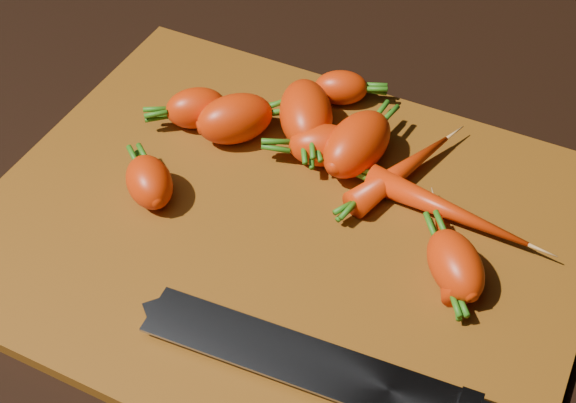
% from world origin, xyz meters
% --- Properties ---
extents(ground, '(2.00, 2.00, 0.01)m').
position_xyz_m(ground, '(0.00, 0.00, -0.01)').
color(ground, black).
extents(cutting_board, '(0.50, 0.40, 0.01)m').
position_xyz_m(cutting_board, '(0.00, 0.00, 0.01)').
color(cutting_board, brown).
rests_on(cutting_board, ground).
extents(carrot_0, '(0.08, 0.08, 0.05)m').
position_xyz_m(carrot_0, '(-0.09, 0.08, 0.03)').
color(carrot_0, '#EF3002').
rests_on(carrot_0, cutting_board).
extents(carrot_1, '(0.07, 0.07, 0.04)m').
position_xyz_m(carrot_1, '(-0.12, -0.02, 0.03)').
color(carrot_1, '#EF3002').
rests_on(carrot_1, cutting_board).
extents(carrot_2, '(0.08, 0.10, 0.05)m').
position_xyz_m(carrot_2, '(-0.03, 0.11, 0.04)').
color(carrot_2, '#EF3002').
rests_on(carrot_2, cutting_board).
extents(carrot_3, '(0.06, 0.09, 0.05)m').
position_xyz_m(carrot_3, '(0.03, 0.09, 0.04)').
color(carrot_3, '#EF3002').
rests_on(carrot_3, cutting_board).
extents(carrot_4, '(0.07, 0.06, 0.04)m').
position_xyz_m(carrot_4, '(-0.00, 0.08, 0.03)').
color(carrot_4, '#EF3002').
rests_on(carrot_4, cutting_board).
extents(carrot_5, '(0.06, 0.05, 0.03)m').
position_xyz_m(carrot_5, '(-0.02, 0.17, 0.03)').
color(carrot_5, '#EF3002').
rests_on(carrot_5, cutting_board).
extents(carrot_6, '(0.07, 0.08, 0.04)m').
position_xyz_m(carrot_6, '(0.15, 0.01, 0.03)').
color(carrot_6, '#EF3002').
rests_on(carrot_6, cutting_board).
extents(carrot_7, '(0.07, 0.12, 0.03)m').
position_xyz_m(carrot_7, '(0.07, 0.09, 0.02)').
color(carrot_7, '#EF3002').
rests_on(carrot_7, cutting_board).
extents(carrot_8, '(0.15, 0.04, 0.03)m').
position_xyz_m(carrot_8, '(0.12, 0.06, 0.02)').
color(carrot_8, '#EF3002').
rests_on(carrot_8, cutting_board).
extents(carrot_9, '(0.07, 0.09, 0.02)m').
position_xyz_m(carrot_9, '(0.14, 0.02, 0.02)').
color(carrot_9, '#EF3002').
rests_on(carrot_9, cutting_board).
extents(carrot_10, '(0.07, 0.07, 0.04)m').
position_xyz_m(carrot_10, '(-0.13, 0.08, 0.03)').
color(carrot_10, '#EF3002').
rests_on(carrot_10, cutting_board).
extents(knife, '(0.38, 0.06, 0.02)m').
position_xyz_m(knife, '(0.09, -0.12, 0.02)').
color(knife, gray).
rests_on(knife, cutting_board).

